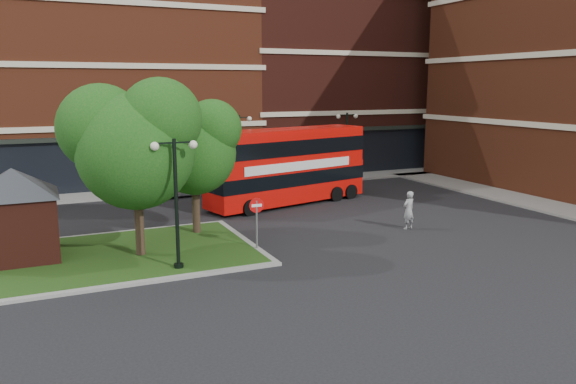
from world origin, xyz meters
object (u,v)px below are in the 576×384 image
bus (288,161)px  woman (409,210)px  car_silver (174,186)px  car_white (275,173)px

bus → woman: (2.96, -7.76, -1.61)m
woman → car_silver: 15.23m
car_silver → car_white: bearing=-83.0°
woman → car_silver: size_ratio=0.44×
woman → car_white: (-1.07, 14.11, -0.14)m
bus → car_silver: size_ratio=2.48×
bus → car_white: (1.89, 6.35, -1.75)m
car_silver → woman: bearing=-150.2°
car_white → car_silver: bearing=98.6°
bus → car_white: bus is taller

